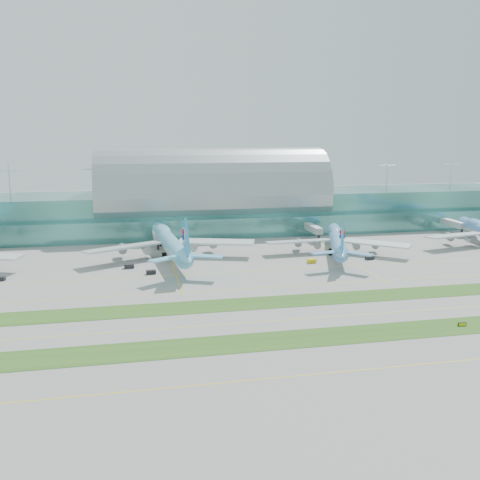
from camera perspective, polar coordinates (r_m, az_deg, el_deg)
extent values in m
plane|color=gray|center=(163.10, 3.91, -6.84)|extent=(700.00, 700.00, 0.00)
cube|color=#3D7A75|center=(285.28, -3.03, 3.10)|extent=(340.00, 42.00, 20.00)
cube|color=#3D7A75|center=(262.66, -2.23, 1.29)|extent=(340.00, 8.00, 10.00)
ellipsoid|color=#9EA5A8|center=(284.03, -3.05, 5.10)|extent=(340.00, 46.20, 16.17)
cylinder|color=white|center=(283.27, -3.07, 6.70)|extent=(0.80, 0.80, 16.00)
cube|color=#B2B7B7|center=(248.64, -8.88, 0.70)|extent=(3.50, 22.00, 3.00)
cylinder|color=black|center=(239.51, -8.74, -0.55)|extent=(1.00, 1.00, 4.00)
cube|color=#B2B7B7|center=(262.81, 7.67, 1.31)|extent=(3.50, 22.00, 3.00)
cylinder|color=black|center=(254.19, 8.39, 0.15)|extent=(1.00, 1.00, 4.00)
cube|color=#B2B7B7|center=(295.92, 21.53, 1.74)|extent=(3.50, 22.00, 3.00)
cylinder|color=black|center=(288.29, 22.55, 0.72)|extent=(1.00, 1.00, 4.00)
cube|color=#2D591E|center=(137.92, 7.05, -10.34)|extent=(420.00, 12.00, 0.08)
cube|color=#2D591E|center=(164.92, 3.72, -6.61)|extent=(420.00, 12.00, 0.08)
cube|color=yellow|center=(120.74, 10.15, -13.73)|extent=(420.00, 0.35, 0.01)
cube|color=yellow|center=(150.39, 5.34, -8.45)|extent=(420.00, 0.35, 0.01)
cube|color=yellow|center=(179.71, 2.38, -5.09)|extent=(420.00, 0.35, 0.01)
cube|color=yellow|center=(200.35, 0.86, -3.35)|extent=(420.00, 0.35, 0.01)
cylinder|color=#6BC3EC|center=(222.36, -7.47, -0.26)|extent=(12.33, 66.06, 6.57)
ellipsoid|color=#6BC3EC|center=(239.89, -8.19, 1.01)|extent=(7.98, 20.45, 4.68)
cone|color=#6BC3EC|center=(256.79, -8.75, 1.26)|extent=(7.01, 5.86, 6.57)
cone|color=#6BC3EC|center=(186.38, -5.64, -2.08)|extent=(7.06, 10.05, 6.24)
cube|color=silver|center=(218.26, -12.33, -0.76)|extent=(31.96, 21.57, 1.30)
cylinder|color=#9DA1A5|center=(224.68, -11.21, -0.95)|extent=(4.10, 6.13, 3.60)
cube|color=silver|center=(224.13, -2.57, -0.19)|extent=(32.75, 16.91, 1.30)
cylinder|color=#9DA1A5|center=(228.97, -4.07, -0.53)|extent=(4.10, 6.13, 3.60)
cube|color=#339FE3|center=(186.99, -5.81, 0.06)|extent=(1.86, 13.94, 15.28)
cylinder|color=white|center=(187.71, -5.88, 0.60)|extent=(1.40, 5.15, 5.09)
cylinder|color=black|center=(247.54, -8.38, -0.25)|extent=(1.91, 1.91, 3.18)
cylinder|color=black|center=(218.83, -8.08, -1.77)|extent=(1.91, 1.91, 3.18)
cylinder|color=black|center=(219.81, -6.45, -1.67)|extent=(1.91, 1.91, 3.18)
cylinder|color=#68A7E5|center=(232.37, 10.31, -0.07)|extent=(23.51, 55.70, 5.69)
ellipsoid|color=#68A7E5|center=(247.70, 10.12, 1.01)|extent=(10.63, 18.10, 4.05)
cone|color=#68A7E5|center=(262.43, 9.95, 1.25)|extent=(6.85, 6.16, 5.69)
cone|color=#68A7E5|center=(200.81, 10.81, -1.55)|extent=(7.75, 9.54, 5.40)
cube|color=silver|center=(230.25, 6.23, -0.15)|extent=(27.87, 8.53, 1.12)
cylinder|color=gray|center=(235.47, 7.24, -0.39)|extent=(4.56, 5.77, 3.12)
cube|color=silver|center=(232.23, 14.40, -0.34)|extent=(25.38, 23.14, 1.12)
cylinder|color=gray|center=(236.93, 13.24, -0.53)|extent=(4.56, 5.77, 3.12)
cube|color=#2F98D3|center=(201.42, 10.84, 0.16)|extent=(4.36, 11.60, 13.22)
cylinder|color=white|center=(202.06, 10.84, 0.60)|extent=(2.19, 4.43, 4.40)
cylinder|color=black|center=(254.35, 10.01, -0.04)|extent=(1.65, 1.65, 2.75)
cylinder|color=black|center=(229.50, 9.64, -1.26)|extent=(1.65, 1.65, 2.75)
cylinder|color=black|center=(229.84, 11.01, -1.29)|extent=(1.65, 1.65, 2.75)
ellipsoid|color=#6197D7|center=(283.26, 23.83, 1.61)|extent=(9.02, 19.34, 4.36)
cone|color=#6197D7|center=(297.72, 22.53, 1.82)|extent=(6.90, 5.94, 6.12)
cube|color=silver|center=(259.15, 22.01, 0.46)|extent=(30.51, 13.34, 1.21)
cylinder|color=gray|center=(266.08, 22.40, 0.24)|extent=(4.26, 5.94, 3.36)
cylinder|color=black|center=(289.73, 23.23, 0.61)|extent=(1.78, 1.78, 2.96)
cube|color=black|center=(205.64, -24.18, -3.79)|extent=(3.44, 2.19, 1.37)
cube|color=black|center=(208.97, -11.74, -2.74)|extent=(3.77, 2.05, 1.63)
cube|color=black|center=(198.89, -9.47, -3.40)|extent=(3.61, 2.35, 1.50)
cube|color=#D7BC0C|center=(214.73, 7.65, -2.23)|extent=(3.68, 2.39, 1.59)
cube|color=black|center=(224.89, 13.66, -1.85)|extent=(3.78, 2.38, 1.45)
cube|color=black|center=(156.59, 22.60, -8.30)|extent=(2.40, 0.42, 1.01)
cube|color=yellow|center=(156.46, 22.63, -8.32)|extent=(2.02, 0.20, 0.74)
cylinder|color=black|center=(156.28, 22.33, -8.42)|extent=(0.11, 0.11, 0.46)
cylinder|color=black|center=(157.08, 22.86, -8.37)|extent=(0.11, 0.11, 0.46)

